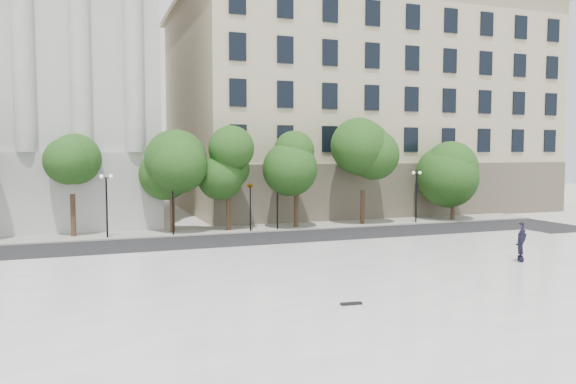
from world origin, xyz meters
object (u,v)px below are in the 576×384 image
at_px(traffic_light_west, 172,184).
at_px(skateboard, 351,304).
at_px(traffic_light_east, 250,184).
at_px(person_lying, 520,257).

relative_size(traffic_light_west, skateboard, 5.37).
height_order(traffic_light_west, traffic_light_east, traffic_light_west).
bearing_deg(traffic_light_east, skateboard, -96.80).
distance_m(traffic_light_west, skateboard, 22.35).
relative_size(traffic_light_east, skateboard, 5.22).
distance_m(traffic_light_east, skateboard, 22.27).
bearing_deg(traffic_light_west, skateboard, -81.93).
bearing_deg(skateboard, person_lying, 25.86).
height_order(traffic_light_east, skateboard, traffic_light_east).
relative_size(person_lying, skateboard, 2.49).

